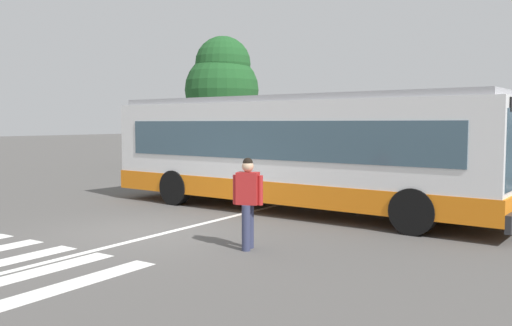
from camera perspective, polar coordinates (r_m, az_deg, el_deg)
name	(u,v)px	position (r m, az deg, el deg)	size (l,w,h in m)	color
ground_plane	(147,232)	(12.01, -11.48, -7.16)	(160.00, 160.00, 0.00)	#514F4C
city_transit_bus	(294,152)	(14.45, 4.07, 1.19)	(11.35, 3.20, 3.06)	black
pedestrian_crossing_street	(248,198)	(10.03, -0.87, -3.72)	(0.56, 0.39, 1.72)	#333856
parked_car_red	(294,155)	(26.84, 4.03, 0.85)	(1.98, 4.55, 1.35)	black
parked_car_champagne	(343,156)	(25.91, 9.18, 0.69)	(1.93, 4.53, 1.35)	black
parked_car_teal	(397,159)	(24.70, 14.71, 0.43)	(1.91, 4.52, 1.35)	black
parked_car_blue	(457,161)	(23.79, 20.50, 0.15)	(1.91, 4.52, 1.35)	black
background_tree_left	(222,83)	(29.23, -3.60, 8.47)	(3.96, 3.96, 6.98)	brown
lane_center_line	(218,220)	(13.22, -4.04, -6.02)	(0.16, 24.00, 0.01)	silver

